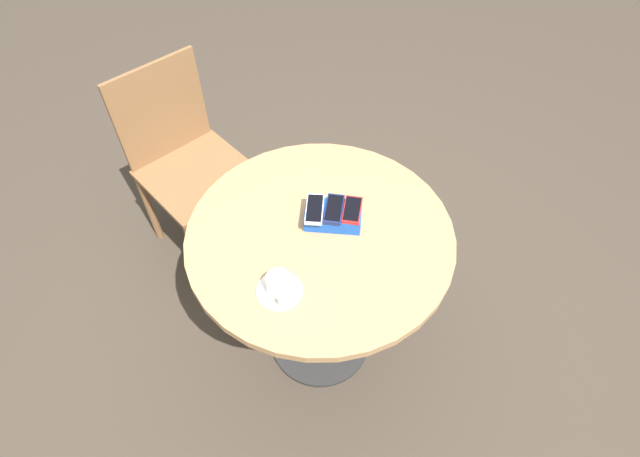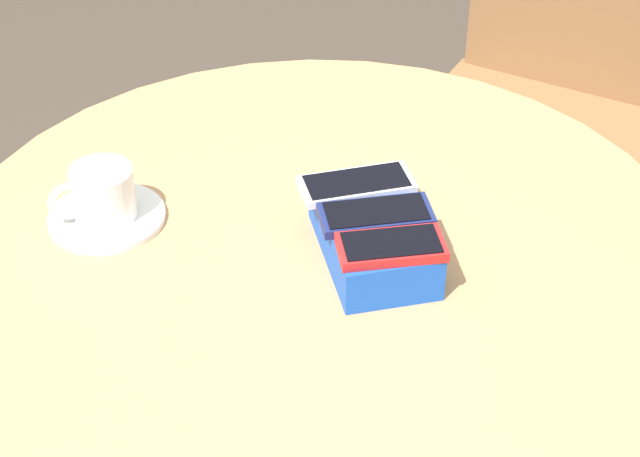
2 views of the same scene
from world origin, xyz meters
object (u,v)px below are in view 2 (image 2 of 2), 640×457
at_px(phone_navy, 376,215).
at_px(coffee_cup, 101,193).
at_px(phone_box, 374,237).
at_px(phone_red, 391,247).
at_px(round_table, 320,334).
at_px(phone_white, 357,184).
at_px(chair_near_window, 542,109).
at_px(saucer, 107,217).

relative_size(phone_navy, coffee_cup, 1.32).
bearing_deg(phone_box, phone_red, 169.46).
distance_m(round_table, phone_white, 0.21).
height_order(phone_white, chair_near_window, chair_near_window).
bearing_deg(phone_red, coffee_cup, 44.27).
bearing_deg(coffee_cup, phone_navy, -127.16).
xyz_separation_m(phone_box, phone_white, (0.06, -0.01, 0.03)).
height_order(round_table, phone_box, phone_box).
relative_size(phone_white, coffee_cup, 1.35).
height_order(phone_box, phone_navy, phone_navy).
relative_size(round_table, phone_box, 4.36).
relative_size(round_table, phone_navy, 6.54).
xyz_separation_m(saucer, chair_near_window, (0.38, -0.93, -0.29)).
relative_size(phone_white, saucer, 1.00).
bearing_deg(coffee_cup, phone_box, -126.78).
xyz_separation_m(phone_white, coffee_cup, (0.14, 0.27, -0.02)).
relative_size(phone_box, phone_red, 1.62).
height_order(phone_red, saucer, phone_red).
distance_m(phone_box, chair_near_window, 0.94).
bearing_deg(phone_box, round_table, 42.57).
relative_size(round_table, coffee_cup, 8.61).
relative_size(phone_red, chair_near_window, 0.14).
bearing_deg(round_table, saucer, 55.62).
bearing_deg(phone_white, phone_navy, 173.49).
bearing_deg(phone_white, round_table, 103.02).
relative_size(phone_red, saucer, 0.90).
bearing_deg(round_table, coffee_cup, 55.90).
height_order(round_table, saucer, saucer).
bearing_deg(phone_box, phone_navy, -173.67).
relative_size(saucer, chair_near_window, 0.15).
bearing_deg(phone_white, saucer, 63.23).
relative_size(round_table, chair_near_window, 0.97).
distance_m(phone_white, coffee_cup, 0.30).
xyz_separation_m(phone_navy, coffee_cup, (0.20, 0.26, -0.02)).
xyz_separation_m(phone_box, saucer, (0.20, 0.26, -0.02)).
distance_m(phone_white, chair_near_window, 0.91).
xyz_separation_m(phone_red, coffee_cup, (0.26, 0.25, -0.02)).
height_order(phone_red, coffee_cup, coffee_cup).
height_order(saucer, coffee_cup, coffee_cup).
bearing_deg(phone_navy, phone_white, -6.51).
relative_size(phone_navy, phone_white, 0.98).
distance_m(phone_navy, saucer, 0.33).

